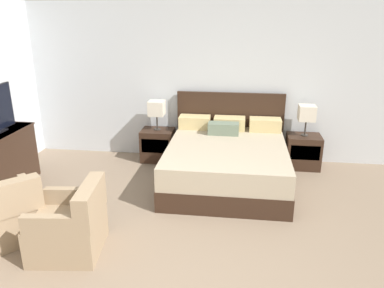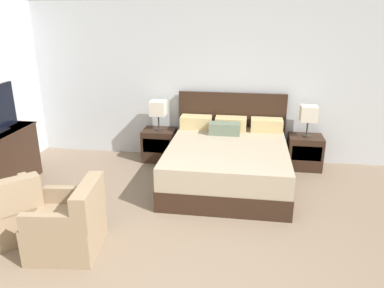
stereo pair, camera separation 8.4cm
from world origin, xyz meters
name	(u,v)px [view 2 (the right image)]	position (x,y,z in m)	size (l,w,h in m)	color
wall_back	(213,83)	(0.00, 3.41, 1.29)	(7.36, 0.06, 2.57)	silver
bed	(227,161)	(0.32, 2.39, 0.33)	(1.76, 2.02, 1.15)	#332116
nightstand_left	(159,145)	(-0.87, 3.11, 0.27)	(0.53, 0.43, 0.53)	#332116
nightstand_right	(305,152)	(1.52, 3.11, 0.27)	(0.53, 0.43, 0.53)	#332116
table_lamp_left	(158,108)	(-0.87, 3.11, 0.90)	(0.25, 0.25, 0.49)	#332D28
table_lamp_right	(309,114)	(1.52, 3.11, 0.90)	(0.25, 0.25, 0.49)	#332D28
dresser	(0,160)	(-2.81, 1.69, 0.43)	(0.50, 1.23, 0.83)	#332116
armchair_by_window	(6,214)	(-2.00, 0.56, 0.28)	(0.97, 0.97, 0.76)	#9E8466
armchair_companion	(69,225)	(-1.20, 0.44, 0.28)	(0.76, 0.76, 0.76)	#9E8466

